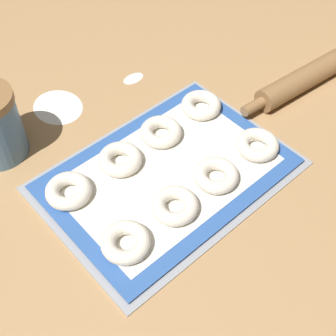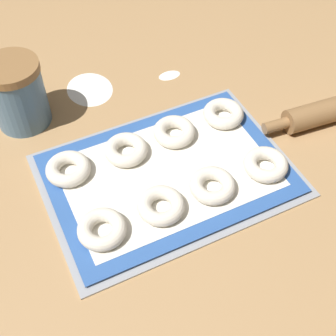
{
  "view_description": "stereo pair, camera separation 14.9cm",
  "coord_description": "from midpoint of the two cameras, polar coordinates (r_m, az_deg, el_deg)",
  "views": [
    {
      "loc": [
        -0.34,
        -0.4,
        0.66
      ],
      "look_at": [
        0.02,
        -0.01,
        0.02
      ],
      "focal_mm": 50.0,
      "sensor_mm": 36.0,
      "label": 1
    },
    {
      "loc": [
        -0.22,
        -0.49,
        0.66
      ],
      "look_at": [
        0.02,
        -0.01,
        0.02
      ],
      "focal_mm": 50.0,
      "sensor_mm": 36.0,
      "label": 2
    }
  ],
  "objects": [
    {
      "name": "baking_tray",
      "position": [
        0.84,
        5.02,
        -1.39
      ],
      "size": [
        0.44,
        0.32,
        0.01
      ],
      "color": "#93969B",
      "rests_on": "ground_plane"
    },
    {
      "name": "bagel_front_far_right",
      "position": [
        0.87,
        16.7,
        -0.11
      ],
      "size": [
        0.08,
        0.08,
        0.02
      ],
      "color": "silver",
      "rests_on": "baking_mat"
    },
    {
      "name": "bagel_front_far_left",
      "position": [
        0.75,
        -2.47,
        -8.12
      ],
      "size": [
        0.08,
        0.08,
        0.02
      ],
      "color": "silver",
      "rests_on": "baking_mat"
    },
    {
      "name": "flour_canister",
      "position": [
        0.92,
        -13.58,
        8.37
      ],
      "size": [
        0.11,
        0.11,
        0.14
      ],
      "color": "slate",
      "rests_on": "ground_plane"
    },
    {
      "name": "flour_patch_near",
      "position": [
        1.02,
        -5.42,
        9.21
      ],
      "size": [
        0.1,
        0.11,
        0.0
      ],
      "color": "white",
      "rests_on": "ground_plane"
    },
    {
      "name": "bagel_back_mid_right",
      "position": [
        0.89,
        5.54,
        3.94
      ],
      "size": [
        0.08,
        0.08,
        0.02
      ],
      "color": "silver",
      "rests_on": "baking_mat"
    },
    {
      "name": "baking_mat",
      "position": [
        0.84,
        5.05,
        -1.16
      ],
      "size": [
        0.42,
        0.29,
        0.0
      ],
      "color": "#2D569E",
      "rests_on": "baking_tray"
    },
    {
      "name": "bagel_back_far_left",
      "position": [
        0.83,
        -7.17,
        -0.66
      ],
      "size": [
        0.08,
        0.08,
        0.02
      ],
      "color": "silver",
      "rests_on": "baking_mat"
    },
    {
      "name": "ground_plane",
      "position": [
        0.85,
        3.93,
        -1.67
      ],
      "size": [
        2.8,
        2.8,
        0.0
      ],
      "primitive_type": "plane",
      "color": "#A87F51"
    },
    {
      "name": "bagel_front_mid_left",
      "position": [
        0.78,
        4.61,
        -5.21
      ],
      "size": [
        0.08,
        0.08,
        0.02
      ],
      "color": "silver",
      "rests_on": "baking_mat"
    },
    {
      "name": "flour_patch_far",
      "position": [
        1.05,
        4.29,
        10.89
      ],
      "size": [
        0.05,
        0.03,
        0.0
      ],
      "color": "white",
      "rests_on": "ground_plane"
    },
    {
      "name": "bagel_back_far_right",
      "position": [
        0.94,
        11.32,
        6.08
      ],
      "size": [
        0.08,
        0.08,
        0.02
      ],
      "color": "silver",
      "rests_on": "baking_mat"
    },
    {
      "name": "bagel_back_mid_left",
      "position": [
        0.85,
        -0.24,
        1.71
      ],
      "size": [
        0.08,
        0.08,
        0.02
      ],
      "color": "silver",
      "rests_on": "baking_mat"
    },
    {
      "name": "bagel_front_mid_right",
      "position": [
        0.82,
        10.65,
        -2.68
      ],
      "size": [
        0.08,
        0.08,
        0.02
      ],
      "color": "silver",
      "rests_on": "baking_mat"
    }
  ]
}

